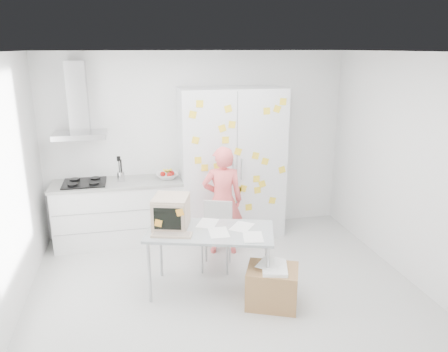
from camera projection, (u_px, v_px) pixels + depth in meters
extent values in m
cube|color=silver|center=(226.00, 293.00, 5.08)|extent=(4.50, 4.00, 0.02)
cube|color=white|center=(198.00, 144.00, 6.57)|extent=(4.50, 0.02, 2.70)
cube|color=white|center=(1.00, 197.00, 4.24)|extent=(0.02, 4.00, 2.70)
cube|color=white|center=(412.00, 170.00, 5.15)|extent=(0.02, 4.00, 2.70)
cube|color=white|center=(227.00, 52.00, 4.31)|extent=(4.50, 4.00, 0.02)
cube|color=white|center=(120.00, 213.00, 6.30)|extent=(1.80, 0.60, 0.88)
cube|color=gray|center=(119.00, 212.00, 5.98)|extent=(1.76, 0.01, 0.01)
cube|color=gray|center=(120.00, 230.00, 6.06)|extent=(1.76, 0.01, 0.01)
cube|color=#9E9E99|center=(118.00, 183.00, 6.17)|extent=(1.84, 0.63, 0.04)
cube|color=black|center=(84.00, 183.00, 6.07)|extent=(0.58, 0.50, 0.03)
cylinder|color=black|center=(73.00, 184.00, 5.92)|extent=(0.14, 0.14, 0.02)
cylinder|color=black|center=(94.00, 183.00, 5.98)|extent=(0.14, 0.14, 0.02)
cylinder|color=black|center=(75.00, 179.00, 6.15)|extent=(0.14, 0.14, 0.02)
cylinder|color=black|center=(95.00, 178.00, 6.20)|extent=(0.14, 0.14, 0.02)
cylinder|color=silver|center=(121.00, 177.00, 6.15)|extent=(0.10, 0.10, 0.14)
cylinder|color=black|center=(119.00, 170.00, 6.13)|extent=(0.01, 0.01, 0.30)
cylinder|color=black|center=(122.00, 170.00, 6.12)|extent=(0.01, 0.01, 0.30)
cylinder|color=black|center=(121.00, 169.00, 6.15)|extent=(0.01, 0.01, 0.30)
cube|color=black|center=(119.00, 159.00, 6.09)|extent=(0.05, 0.01, 0.07)
imported|color=white|center=(167.00, 176.00, 6.30)|extent=(0.31, 0.31, 0.08)
sphere|color=#B2140F|center=(163.00, 174.00, 6.30)|extent=(0.08, 0.08, 0.08)
sphere|color=#B2140F|center=(170.00, 175.00, 6.25)|extent=(0.08, 0.08, 0.08)
sphere|color=#B2140F|center=(172.00, 173.00, 6.34)|extent=(0.08, 0.08, 0.08)
cylinder|color=yellow|center=(165.00, 171.00, 6.29)|extent=(0.09, 0.17, 0.10)
cylinder|color=yellow|center=(167.00, 171.00, 6.30)|extent=(0.04, 0.17, 0.10)
cylinder|color=yellow|center=(169.00, 171.00, 6.30)|extent=(0.08, 0.17, 0.10)
cube|color=silver|center=(80.00, 135.00, 5.93)|extent=(0.70, 0.48, 0.07)
cube|color=silver|center=(78.00, 97.00, 5.90)|extent=(0.26, 0.24, 0.95)
cube|color=silver|center=(232.00, 163.00, 6.43)|extent=(1.50, 0.65, 2.20)
cube|color=slate|center=(237.00, 169.00, 6.12)|extent=(0.01, 0.01, 2.16)
cube|color=silver|center=(233.00, 170.00, 6.10)|extent=(0.02, 0.02, 0.30)
cube|color=silver|center=(241.00, 169.00, 6.12)|extent=(0.02, 0.02, 0.30)
cube|color=yellow|center=(267.00, 111.00, 5.97)|extent=(0.10, 0.00, 0.10)
cube|color=yellow|center=(277.00, 109.00, 6.00)|extent=(0.12, 0.00, 0.12)
cube|color=yellow|center=(282.00, 170.00, 6.27)|extent=(0.12, 0.00, 0.12)
cube|color=yellow|center=(221.00, 162.00, 6.04)|extent=(0.10, 0.00, 0.10)
cube|color=yellow|center=(238.00, 152.00, 6.05)|extent=(0.12, 0.00, 0.12)
cube|color=yellow|center=(262.00, 184.00, 6.26)|extent=(0.12, 0.00, 0.12)
cube|color=yellow|center=(223.00, 186.00, 6.14)|extent=(0.10, 0.00, 0.10)
cube|color=yellow|center=(228.00, 109.00, 5.85)|extent=(0.12, 0.00, 0.12)
cube|color=yellow|center=(243.00, 188.00, 6.22)|extent=(0.12, 0.00, 0.12)
cube|color=yellow|center=(265.00, 161.00, 6.17)|extent=(0.12, 0.00, 0.12)
cube|color=yellow|center=(256.00, 179.00, 6.22)|extent=(0.10, 0.00, 0.10)
cube|color=yellow|center=(222.00, 128.00, 5.91)|extent=(0.12, 0.00, 0.12)
cube|color=yellow|center=(205.00, 168.00, 6.01)|extent=(0.10, 0.00, 0.10)
cube|color=yellow|center=(198.00, 160.00, 5.96)|extent=(0.10, 0.00, 0.10)
cube|color=yellow|center=(193.00, 115.00, 5.77)|extent=(0.11, 0.00, 0.11)
cube|color=yellow|center=(232.00, 204.00, 6.25)|extent=(0.10, 0.00, 0.10)
cube|color=yellow|center=(223.00, 162.00, 6.04)|extent=(0.11, 0.00, 0.11)
cube|color=yellow|center=(272.00, 200.00, 6.37)|extent=(0.11, 0.00, 0.11)
cube|color=yellow|center=(283.00, 102.00, 5.99)|extent=(0.10, 0.00, 0.10)
cube|color=yellow|center=(225.00, 140.00, 5.96)|extent=(0.10, 0.00, 0.10)
cube|color=yellow|center=(217.00, 166.00, 6.04)|extent=(0.11, 0.00, 0.11)
cube|color=yellow|center=(249.00, 207.00, 6.32)|extent=(0.10, 0.00, 0.10)
cube|color=yellow|center=(200.00, 104.00, 5.75)|extent=(0.10, 0.00, 0.10)
cube|color=yellow|center=(196.00, 140.00, 5.87)|extent=(0.12, 0.00, 0.12)
cube|color=yellow|center=(257.00, 190.00, 6.27)|extent=(0.11, 0.00, 0.11)
cube|color=yellow|center=(232.00, 125.00, 5.92)|extent=(0.11, 0.00, 0.11)
cube|color=yellow|center=(256.00, 156.00, 6.12)|extent=(0.11, 0.00, 0.11)
cube|color=yellow|center=(238.00, 190.00, 6.21)|extent=(0.11, 0.00, 0.11)
imported|color=#FB6162|center=(223.00, 201.00, 5.89)|extent=(0.60, 0.44, 1.51)
cube|color=#9EA5A8|center=(210.00, 232.00, 4.92)|extent=(1.56, 1.08, 0.03)
cylinder|color=#B2B3B7|center=(149.00, 273.00, 4.80)|extent=(0.05, 0.05, 0.73)
cylinder|color=#B2B3B7|center=(267.00, 277.00, 4.70)|extent=(0.05, 0.05, 0.73)
cylinder|color=#B2B3B7|center=(161.00, 249.00, 5.36)|extent=(0.05, 0.05, 0.73)
cylinder|color=#B2B3B7|center=(266.00, 253.00, 5.26)|extent=(0.05, 0.05, 0.73)
cube|color=#C7AE93|center=(171.00, 212.00, 4.97)|extent=(0.48, 0.50, 0.36)
cube|color=#C7AE93|center=(168.00, 219.00, 4.77)|extent=(0.35, 0.12, 0.32)
cube|color=black|center=(167.00, 219.00, 4.76)|extent=(0.29, 0.09, 0.25)
cube|color=#FCA72D|center=(158.00, 223.00, 4.78)|extent=(0.09, 0.03, 0.09)
cube|color=#FCA72D|center=(180.00, 213.00, 4.72)|extent=(0.09, 0.03, 0.10)
cube|color=#C7AE93|center=(172.00, 235.00, 4.77)|extent=(0.47, 0.27, 0.03)
cube|color=gray|center=(172.00, 234.00, 4.76)|extent=(0.42, 0.22, 0.01)
cube|color=white|center=(219.00, 232.00, 4.86)|extent=(0.22, 0.31, 0.00)
cube|color=white|center=(242.00, 227.00, 5.01)|extent=(0.35, 0.37, 0.00)
cube|color=white|center=(253.00, 237.00, 4.74)|extent=(0.26, 0.33, 0.00)
cube|color=white|center=(208.00, 223.00, 5.11)|extent=(0.32, 0.36, 0.00)
cube|color=#AEAEAC|center=(216.00, 238.00, 5.53)|extent=(0.49, 0.49, 0.04)
cube|color=#AEAEAC|center=(218.00, 216.00, 5.63)|extent=(0.36, 0.15, 0.42)
cylinder|color=#A9AAAE|center=(202.00, 259.00, 5.46)|extent=(0.03, 0.03, 0.40)
cylinder|color=#A9AAAE|center=(227.00, 260.00, 5.42)|extent=(0.03, 0.03, 0.40)
cylinder|color=#A9AAAE|center=(206.00, 248.00, 5.76)|extent=(0.03, 0.03, 0.40)
cylinder|color=#A9AAAE|center=(230.00, 249.00, 5.72)|extent=(0.03, 0.03, 0.40)
cube|color=#A77A48|center=(272.00, 286.00, 4.79)|extent=(0.68, 0.62, 0.44)
cube|color=white|center=(275.00, 268.00, 4.70)|extent=(0.35, 0.41, 0.04)
cube|color=white|center=(270.00, 263.00, 4.77)|extent=(0.39, 0.40, 0.00)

